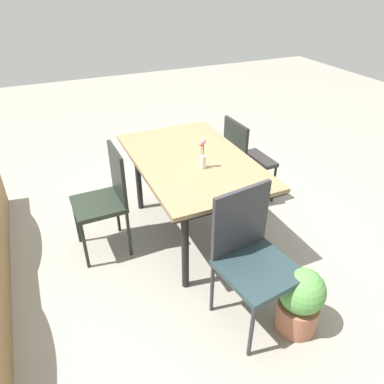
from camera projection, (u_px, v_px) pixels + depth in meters
ground_plane at (189, 230)px, 3.55m from camera, size 12.00×12.00×0.00m
dining_table at (192, 166)px, 3.13m from camera, size 1.49×0.93×0.79m
chair_end_left at (251, 253)px, 2.44m from camera, size 0.53×0.53×0.98m
chair_far_side at (106, 195)px, 3.06m from camera, size 0.42×0.42×0.95m
chair_near_right at (244, 156)px, 3.75m from camera, size 0.44×0.44×0.90m
flower_vase at (203, 156)px, 2.89m from camera, size 0.05×0.05×0.26m
potted_plant at (300, 300)px, 2.46m from camera, size 0.31×0.31×0.51m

